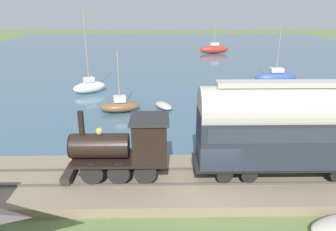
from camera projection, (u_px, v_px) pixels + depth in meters
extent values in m
plane|color=#607542|center=(209.00, 194.00, 15.66)|extent=(200.00, 200.00, 0.00)
cube|color=#426075|center=(175.00, 55.00, 56.85)|extent=(80.00, 80.00, 0.01)
cube|color=#84755B|center=(207.00, 181.00, 16.29)|extent=(5.10, 56.00, 0.49)
cube|color=#4C4742|center=(210.00, 184.00, 15.49)|extent=(0.07, 54.88, 0.12)
cube|color=#4C4742|center=(206.00, 169.00, 16.90)|extent=(0.07, 54.88, 0.12)
cylinder|color=black|center=(145.00, 173.00, 15.25)|extent=(0.12, 1.06, 1.06)
cylinder|color=black|center=(147.00, 159.00, 16.66)|extent=(0.12, 1.06, 1.06)
cylinder|color=black|center=(118.00, 174.00, 15.23)|extent=(0.12, 1.06, 1.06)
cylinder|color=black|center=(122.00, 159.00, 16.64)|extent=(0.12, 1.06, 1.06)
cylinder|color=black|center=(92.00, 174.00, 15.21)|extent=(0.12, 1.06, 1.06)
cylinder|color=black|center=(98.00, 159.00, 16.62)|extent=(0.12, 1.06, 1.06)
cube|color=black|center=(120.00, 158.00, 15.79)|extent=(1.99, 4.50, 0.12)
cylinder|color=black|center=(100.00, 146.00, 15.56)|extent=(1.20, 2.70, 1.20)
cylinder|color=black|center=(71.00, 146.00, 15.54)|extent=(1.14, 0.08, 1.14)
cylinder|color=black|center=(81.00, 123.00, 15.16)|extent=(0.28, 0.28, 1.14)
sphere|color=tan|center=(99.00, 131.00, 15.32)|extent=(0.36, 0.36, 0.36)
cube|color=black|center=(150.00, 139.00, 15.48)|extent=(1.89, 1.58, 1.90)
cube|color=#282828|center=(150.00, 119.00, 15.16)|extent=(2.09, 1.82, 0.10)
cube|color=#2D2823|center=(70.00, 173.00, 16.01)|extent=(1.79, 0.44, 0.32)
cylinder|color=black|center=(323.00, 160.00, 16.85)|extent=(0.12, 0.76, 0.76)
cylinder|color=black|center=(249.00, 175.00, 15.38)|extent=(0.12, 0.76, 0.76)
cylinder|color=black|center=(242.00, 161.00, 16.78)|extent=(0.12, 0.76, 0.76)
cylinder|color=black|center=(225.00, 176.00, 15.36)|extent=(0.12, 0.76, 0.76)
cylinder|color=black|center=(219.00, 161.00, 16.77)|extent=(0.12, 0.76, 0.76)
cube|color=black|center=(289.00, 162.00, 16.01)|extent=(1.94, 9.36, 0.16)
cube|color=#232833|center=(292.00, 136.00, 15.56)|extent=(2.15, 8.99, 2.59)
cube|color=#2D333D|center=(294.00, 127.00, 15.42)|extent=(2.18, 8.43, 0.73)
cylinder|color=#B2ADA3|center=(296.00, 110.00, 15.14)|extent=(2.26, 8.99, 2.26)
cube|color=#B2ADA3|center=(299.00, 84.00, 14.73)|extent=(0.75, 7.49, 0.24)
ellipsoid|color=#335199|center=(276.00, 78.00, 36.94)|extent=(1.78, 4.80, 1.28)
cylinder|color=#9E8460|center=(279.00, 47.00, 35.83)|extent=(0.10, 0.10, 5.50)
cube|color=silver|center=(276.00, 70.00, 36.65)|extent=(1.01, 1.46, 0.45)
ellipsoid|color=#B72D23|center=(214.00, 49.00, 58.54)|extent=(2.30, 5.43, 1.42)
cylinder|color=#9E8460|center=(215.00, 34.00, 57.65)|extent=(0.10, 0.10, 4.07)
cube|color=silver|center=(214.00, 44.00, 58.24)|extent=(1.12, 1.70, 0.45)
ellipsoid|color=white|center=(89.00, 87.00, 32.95)|extent=(2.77, 3.44, 1.15)
cylinder|color=#9E8460|center=(86.00, 47.00, 31.62)|extent=(0.10, 0.10, 6.96)
cube|color=silver|center=(89.00, 80.00, 32.69)|extent=(1.14, 1.22, 0.45)
ellipsoid|color=brown|center=(120.00, 107.00, 27.25)|extent=(2.14, 3.53, 0.91)
cylinder|color=#9E8460|center=(118.00, 76.00, 26.41)|extent=(0.10, 0.10, 4.23)
cube|color=silver|center=(120.00, 99.00, 27.03)|extent=(1.08, 1.15, 0.45)
ellipsoid|color=#B7B2A3|center=(230.00, 116.00, 25.72)|extent=(2.39, 2.55, 0.45)
ellipsoid|color=#B7B2A3|center=(164.00, 106.00, 28.12)|extent=(2.39, 1.95, 0.54)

